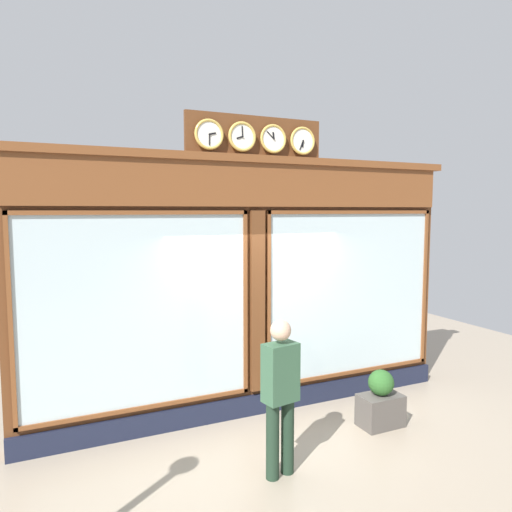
{
  "coord_description": "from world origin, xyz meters",
  "views": [
    {
      "loc": [
        2.66,
        5.8,
        2.82
      ],
      "look_at": [
        0.0,
        0.0,
        2.2
      ],
      "focal_mm": 33.35,
      "sensor_mm": 36.0,
      "label": 1
    }
  ],
  "objects": [
    {
      "name": "planter_shrub",
      "position": [
        -1.32,
        1.03,
        0.58
      ],
      "size": [
        0.33,
        0.33,
        0.33
      ],
      "primitive_type": "sphere",
      "color": "#285623",
      "rests_on": "planter_box"
    },
    {
      "name": "shop_facade",
      "position": [
        0.0,
        -0.13,
        1.79
      ],
      "size": [
        6.33,
        0.42,
        4.05
      ],
      "color": "#5B3319",
      "rests_on": "ground_plane"
    },
    {
      "name": "pedestrian",
      "position": [
        0.42,
        1.52,
        0.93
      ],
      "size": [
        0.39,
        0.28,
        1.69
      ],
      "color": "#1C2F21",
      "rests_on": "ground_plane"
    },
    {
      "name": "planter_box",
      "position": [
        -1.32,
        1.03,
        0.21
      ],
      "size": [
        0.56,
        0.36,
        0.42
      ],
      "primitive_type": "cube",
      "color": "#4C4742",
      "rests_on": "ground_plane"
    }
  ]
}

